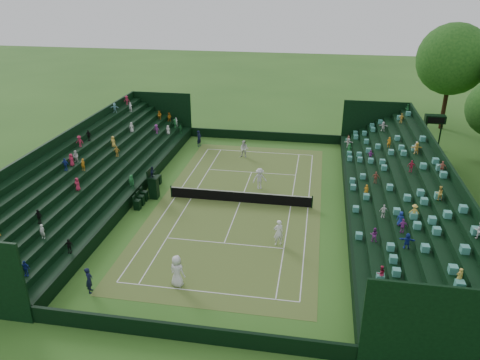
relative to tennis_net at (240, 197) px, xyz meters
The scene contains 18 objects.
ground 0.53m from the tennis_net, ahead, with size 160.00×160.00×0.00m, color #2D5D1D.
court_surface 0.52m from the tennis_net, ahead, with size 12.97×26.77×0.01m, color #447C29.
perimeter_wall_north 15.89m from the tennis_net, 90.00° to the left, with size 17.17×0.20×1.00m, color black.
perimeter_wall_south 15.89m from the tennis_net, 90.00° to the right, with size 17.17×0.20×1.00m, color black.
perimeter_wall_east 8.49m from the tennis_net, ahead, with size 0.20×31.77×1.00m, color black.
perimeter_wall_west 8.49m from the tennis_net, behind, with size 0.20×31.77×1.00m, color black.
north_grandstand 12.70m from the tennis_net, ahead, with size 6.60×32.00×4.90m.
south_grandstand 12.70m from the tennis_net, behind, with size 6.60×32.00×4.90m.
tennis_net is the anchor object (origin of this frame).
scoreboard_tower 24.04m from the tennis_net, 42.03° to the left, with size 2.00×1.00×3.70m.
umpire_chair 7.19m from the tennis_net, behind, with size 0.89×0.89×2.79m.
courtside_chairs 7.78m from the tennis_net, behind, with size 0.53×5.50×1.14m.
player_near_west 11.67m from the tennis_net, 98.73° to the right, with size 0.99×0.64×2.03m, color white.
player_near_east 6.97m from the tennis_net, 58.17° to the right, with size 0.69×0.45×1.89m, color white.
player_far_west 10.29m from the tennis_net, 97.46° to the left, with size 0.86×0.67×1.77m, color white.
player_far_east 3.22m from the tennis_net, 67.86° to the left, with size 1.22×0.70×1.89m, color silver.
line_judge_north 14.36m from the tennis_net, 117.62° to the left, with size 0.63×0.42×1.74m, color black.
line_judge_south 14.57m from the tennis_net, 116.99° to the right, with size 0.59×0.39×1.63m, color black.
Camera 1 is at (5.79, -33.54, 16.99)m, focal length 35.00 mm.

